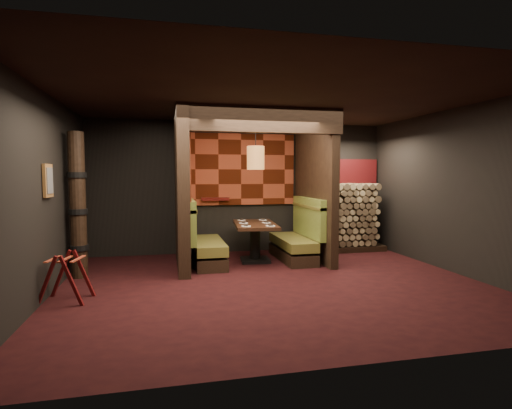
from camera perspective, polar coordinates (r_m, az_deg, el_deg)
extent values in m
cube|color=black|center=(6.36, 2.60, -11.33)|extent=(6.50, 5.50, 0.02)
cube|color=black|center=(6.24, 2.70, 14.96)|extent=(6.50, 5.50, 0.02)
cube|color=black|center=(8.83, -2.07, 2.46)|extent=(6.50, 0.02, 2.85)
cube|color=black|center=(3.55, 14.43, -0.30)|extent=(6.50, 0.02, 2.85)
cube|color=black|center=(6.15, -28.14, 1.19)|extent=(0.02, 5.50, 2.85)
cube|color=black|center=(7.67, 26.87, 1.74)|extent=(0.02, 5.50, 2.85)
cube|color=black|center=(7.57, -10.61, 2.10)|extent=(0.20, 2.20, 2.85)
cube|color=black|center=(8.16, 8.33, 2.28)|extent=(0.15, 2.10, 2.85)
cube|color=black|center=(6.87, 0.91, 12.04)|extent=(2.85, 0.18, 0.44)
cube|color=#9B3C23|center=(8.77, -2.18, 5.03)|extent=(2.40, 0.06, 1.55)
cube|color=#9B3C23|center=(7.75, -9.81, 5.30)|extent=(0.04, 1.85, 1.45)
cube|color=#50110D|center=(8.64, -5.85, 0.78)|extent=(0.60, 0.12, 0.07)
cube|color=black|center=(7.77, -6.79, -7.59)|extent=(0.55, 1.60, 0.22)
cube|color=brown|center=(7.72, -6.81, -5.77)|extent=(0.55, 1.60, 0.18)
cube|color=brown|center=(7.64, -9.34, -2.95)|extent=(0.12, 1.60, 0.78)
cube|color=brown|center=(7.60, -9.37, -0.33)|extent=(0.15, 1.60, 0.06)
cube|color=black|center=(8.11, 5.20, -7.08)|extent=(0.55, 1.60, 0.22)
cube|color=brown|center=(8.06, 5.21, -5.33)|extent=(0.55, 1.60, 0.18)
cube|color=brown|center=(8.11, 7.48, -2.51)|extent=(0.12, 1.60, 0.78)
cube|color=brown|center=(8.08, 7.51, -0.04)|extent=(0.15, 1.60, 0.06)
cube|color=black|center=(7.93, -0.13, -7.91)|extent=(0.60, 0.60, 0.06)
cylinder|color=black|center=(7.86, -0.13, -5.64)|extent=(0.20, 0.20, 0.70)
cube|color=#321B11|center=(7.81, -0.13, -2.89)|extent=(0.92, 1.51, 0.06)
cylinder|color=white|center=(7.30, -1.44, -3.12)|extent=(0.18, 0.18, 0.01)
cube|color=black|center=(7.29, -1.44, -2.99)|extent=(0.08, 0.12, 0.02)
cylinder|color=white|center=(7.35, 2.06, -3.06)|extent=(0.18, 0.18, 0.01)
cube|color=black|center=(7.35, 2.06, -2.94)|extent=(0.08, 0.12, 0.02)
cylinder|color=white|center=(7.78, -1.78, -2.65)|extent=(0.18, 0.18, 0.01)
cube|color=black|center=(7.78, -1.78, -2.54)|extent=(0.08, 0.12, 0.02)
cylinder|color=white|center=(7.83, 1.51, -2.61)|extent=(0.18, 0.18, 0.01)
cube|color=black|center=(7.83, 1.51, -2.49)|extent=(0.08, 0.12, 0.02)
cylinder|color=white|center=(8.27, -2.09, -2.25)|extent=(0.18, 0.18, 0.01)
cube|color=black|center=(8.27, -2.09, -2.14)|extent=(0.08, 0.12, 0.02)
cylinder|color=white|center=(8.32, 1.01, -2.21)|extent=(0.18, 0.18, 0.01)
cube|color=black|center=(8.32, 1.01, -2.10)|extent=(0.08, 0.12, 0.02)
cylinder|color=brown|center=(7.71, -0.05, 6.67)|extent=(0.34, 0.34, 0.45)
sphere|color=#FFC672|center=(7.71, -0.05, 6.67)|extent=(0.18, 0.18, 0.18)
cylinder|color=black|center=(7.75, -0.05, 10.55)|extent=(0.02, 0.02, 0.60)
cube|color=olive|center=(6.23, -27.60, 3.04)|extent=(0.04, 0.36, 0.46)
cube|color=#3F3F3F|center=(6.22, -27.38, 3.05)|extent=(0.01, 0.27, 0.36)
cube|color=#450A0B|center=(5.92, -27.80, -9.84)|extent=(0.32, 0.10, 0.70)
cube|color=#450A0B|center=(5.78, -24.81, -10.06)|extent=(0.32, 0.10, 0.70)
cube|color=#450A0B|center=(6.28, -26.14, -8.98)|extent=(0.32, 0.10, 0.70)
cube|color=#450A0B|center=(6.15, -23.30, -9.16)|extent=(0.32, 0.10, 0.70)
cube|color=maroon|center=(6.04, -27.02, -6.97)|extent=(0.12, 0.43, 0.01)
cube|color=maroon|center=(5.97, -25.58, -7.04)|extent=(0.12, 0.43, 0.01)
cube|color=maroon|center=(5.91, -24.10, -7.12)|extent=(0.12, 0.43, 0.01)
cylinder|color=black|center=(7.18, -24.12, -0.11)|extent=(0.26, 0.26, 2.40)
cylinder|color=black|center=(7.26, -23.95, -5.63)|extent=(0.31, 0.31, 0.09)
cylinder|color=black|center=(7.19, -24.09, -0.91)|extent=(0.31, 0.31, 0.09)
cylinder|color=black|center=(7.16, -24.24, 3.88)|extent=(0.31, 0.31, 0.09)
cube|color=black|center=(9.28, 12.52, -6.02)|extent=(1.73, 0.70, 0.12)
cube|color=brown|center=(9.18, 12.59, -1.41)|extent=(1.73, 0.70, 1.38)
cube|color=maroon|center=(9.44, 11.83, 4.65)|extent=(1.83, 0.10, 0.56)
cube|color=black|center=(8.43, 8.27, 2.34)|extent=(0.08, 0.08, 2.85)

